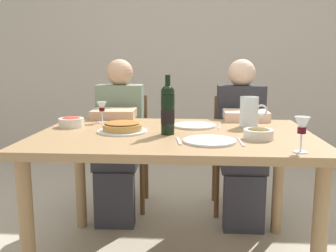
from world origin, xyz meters
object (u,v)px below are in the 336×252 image
Objects in this scene: baked_tart at (122,127)px; chair_right at (237,145)px; diner_left at (119,134)px; diner_right at (242,136)px; salad_bowl at (71,122)px; dining_table at (174,149)px; wine_bottle at (168,110)px; wine_glass_right_diner at (302,127)px; chair_left at (124,143)px; dinner_plate_left_setting at (195,125)px; wine_glass_left_diner at (102,108)px; water_pitcher at (249,114)px; olive_bowl at (258,133)px; dinner_plate_right_setting at (210,141)px.

chair_right is at bearing 50.37° from baked_tart.
diner_right is at bearing 177.33° from diner_left.
diner_right reaches higher than salad_bowl.
dining_table is at bearing -12.83° from salad_bowl.
diner_left and diner_right have the same top height.
wine_glass_right_diner is (0.60, -0.36, -0.02)m from wine_bottle.
dinner_plate_left_setting is at bearing 127.00° from chair_left.
chair_right is (0.90, 0.23, -0.12)m from diner_left.
wine_bottle reaches higher than dining_table.
salad_bowl is at bearing -129.79° from wine_glass_left_diner.
chair_right is at bearing 62.72° from wine_bottle.
diner_right reaches higher than water_pitcher.
wine_glass_left_diner is 0.15× the size of chair_right.
wine_bottle is 0.27× the size of diner_left.
wine_glass_right_diner is at bearing -63.08° from olive_bowl.
wine_bottle reaches higher than baked_tart.
wine_bottle is 0.28m from baked_tart.
dinner_plate_right_setting is (0.07, -0.43, 0.00)m from dinner_plate_left_setting.
water_pitcher is 0.92m from wine_glass_left_diner.
olive_bowl is at bearing -11.65° from wine_bottle.
olive_bowl is 1.07m from chair_right.
chair_right is (-0.12, 1.30, -0.37)m from wine_glass_right_diner.
olive_bowl is at bearing 128.25° from chair_left.
wine_glass_right_diner is at bearing 96.14° from diner_right.
wine_bottle reaches higher than wine_glass_left_diner.
dinner_plate_left_setting reaches higher than dining_table.
dinner_plate_left_setting is at bearing -10.42° from wine_glass_left_diner.
diner_right reaches higher than dining_table.
chair_left is (0.02, 0.58, -0.36)m from wine_glass_left_diner.
diner_left is (-0.41, 0.71, -0.28)m from wine_bottle.
dinner_plate_left_setting is at bearing 5.06° from salad_bowl.
wine_glass_right_diner is (1.19, -0.55, 0.08)m from salad_bowl.
dinner_plate_right_setting is (0.22, -0.18, -0.13)m from wine_bottle.
wine_glass_left_diner is 1.02m from diner_right.
baked_tart is at bearing -22.68° from salad_bowl.
wine_bottle is 2.38× the size of wine_glass_left_diner.
wine_bottle is at bearing -17.52° from salad_bowl.
salad_bowl is 0.57× the size of dinner_plate_right_setting.
olive_bowl is at bearing -26.58° from wine_glass_left_diner.
diner_right is (-0.12, 1.06, -0.25)m from wine_glass_right_diner.
olive_bowl is 0.47m from dinner_plate_left_setting.
baked_tart is 1.06× the size of dinner_plate_right_setting.
dining_table is 8.32× the size of water_pitcher.
wine_bottle reaches higher than dinner_plate_left_setting.
dinner_plate_left_setting is at bearing 60.15° from wine_bottle.
water_pitcher is at bearing 150.85° from diner_left.
olive_bowl is 0.13× the size of diner_right.
chair_left is at bearing -0.68° from chair_right.
wine_bottle reaches higher than chair_left.
chair_left is (-0.88, 1.04, -0.29)m from olive_bowl.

